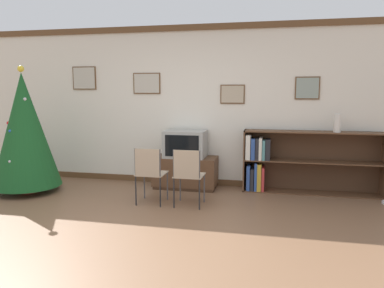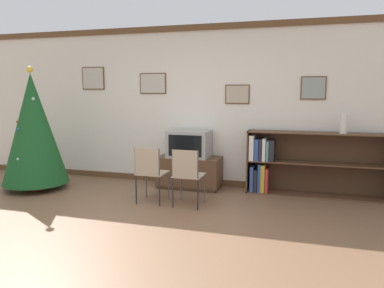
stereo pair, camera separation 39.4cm
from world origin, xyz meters
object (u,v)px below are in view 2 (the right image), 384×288
at_px(christmas_tree, 33,129).
at_px(tv_console, 189,172).
at_px(television, 189,144).
at_px(folding_chair_right, 187,174).
at_px(bookshelf, 293,163).
at_px(vase, 343,124).
at_px(folding_chair_left, 150,171).

bearing_deg(christmas_tree, tv_console, 17.73).
bearing_deg(television, tv_console, 90.00).
relative_size(television, folding_chair_right, 0.82).
relative_size(folding_chair_right, bookshelf, 0.39).
xyz_separation_m(christmas_tree, tv_console, (2.43, 0.78, -0.73)).
bearing_deg(television, christmas_tree, -162.32).
distance_m(bookshelf, vase, 0.94).
distance_m(christmas_tree, vase, 4.86).
relative_size(folding_chair_left, bookshelf, 0.39).
bearing_deg(christmas_tree, folding_chair_right, -5.12).
bearing_deg(bookshelf, folding_chair_left, -150.11).
xyz_separation_m(bookshelf, vase, (0.69, -0.06, 0.64)).
distance_m(folding_chair_right, bookshelf, 1.79).
relative_size(folding_chair_right, vase, 2.88).
distance_m(tv_console, folding_chair_left, 1.08).
bearing_deg(television, vase, 0.94).
bearing_deg(bookshelf, folding_chair_right, -141.18).
distance_m(folding_chair_left, folding_chair_right, 0.56).
xyz_separation_m(christmas_tree, television, (2.43, 0.77, -0.25)).
bearing_deg(christmas_tree, folding_chair_left, -6.43).
xyz_separation_m(television, vase, (2.36, 0.04, 0.39)).
distance_m(folding_chair_left, vase, 2.92).
bearing_deg(tv_console, folding_chair_right, -74.73).
xyz_separation_m(tv_console, folding_chair_left, (-0.28, -1.02, 0.21)).
xyz_separation_m(television, folding_chair_left, (-0.28, -1.02, -0.27)).
height_order(folding_chair_left, folding_chair_right, same).
bearing_deg(tv_console, folding_chair_left, -105.27).
height_order(folding_chair_right, vase, vase).
distance_m(tv_console, television, 0.48).
bearing_deg(vase, christmas_tree, -170.37).
xyz_separation_m(christmas_tree, bookshelf, (4.10, 0.88, -0.50)).
relative_size(christmas_tree, folding_chair_right, 2.44).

